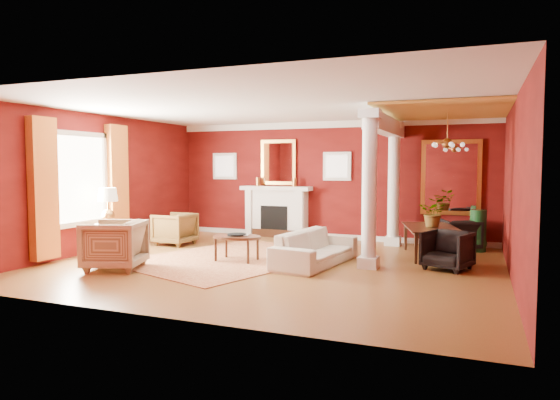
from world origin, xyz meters
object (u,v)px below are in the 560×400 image
at_px(side_table, 108,211).
at_px(dining_table, 433,233).
at_px(armchair_leopard, 175,227).
at_px(armchair_stripe, 114,242).
at_px(sofa, 316,242).
at_px(coffee_table, 237,238).

distance_m(side_table, dining_table, 6.55).
xyz_separation_m(armchair_leopard, armchair_stripe, (0.57, -2.72, 0.07)).
xyz_separation_m(side_table, dining_table, (6.16, 2.19, -0.43)).
relative_size(sofa, armchair_leopard, 2.61).
bearing_deg(dining_table, coffee_table, 103.71).
relative_size(armchair_leopard, armchair_stripe, 0.85).
bearing_deg(armchair_leopard, dining_table, 99.46).
xyz_separation_m(sofa, armchair_stripe, (-3.14, -1.72, 0.06)).
xyz_separation_m(armchair_leopard, side_table, (-0.53, -1.58, 0.50)).
relative_size(side_table, dining_table, 0.80).
bearing_deg(side_table, armchair_stripe, -45.81).
bearing_deg(coffee_table, dining_table, 28.33).
height_order(sofa, armchair_leopard, sofa).
distance_m(armchair_stripe, side_table, 1.64).
distance_m(sofa, dining_table, 2.51).
bearing_deg(sofa, coffee_table, 107.29).
distance_m(armchair_leopard, dining_table, 5.67).
bearing_deg(coffee_table, sofa, 9.18).
relative_size(armchair_leopard, coffee_table, 0.84).
relative_size(armchair_stripe, side_table, 0.70).
distance_m(coffee_table, side_table, 2.80).
bearing_deg(coffee_table, side_table, -172.73).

